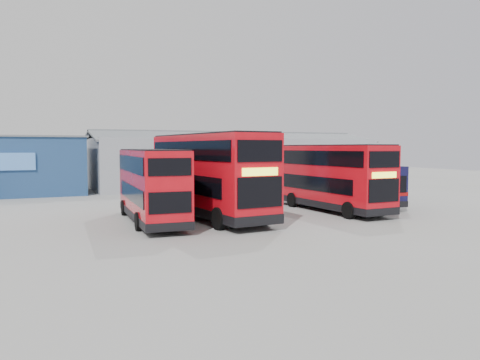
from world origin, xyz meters
TOP-DOWN VIEW (x-y plane):
  - ground_plane at (0.00, 0.00)m, footprint 120.00×120.00m
  - office_block at (-14.00, 17.99)m, footprint 12.30×8.32m
  - maintenance_shed at (8.00, 20.00)m, footprint 30.50×12.00m
  - double_decker_left at (-6.41, -2.15)m, footprint 2.86×9.63m
  - double_decker_centre at (-2.91, -1.74)m, footprint 3.74×11.80m
  - double_decker_right at (5.31, -2.07)m, footprint 2.81×10.24m
  - single_decker_blue at (9.31, 0.66)m, footprint 4.52×11.00m

SIDE VIEW (x-z plane):
  - ground_plane at x=0.00m, z-range 0.00..0.00m
  - single_decker_blue at x=9.31m, z-range -0.01..2.90m
  - double_decker_left at x=-6.41m, z-range -0.01..4.01m
  - double_decker_right at x=5.31m, z-range -0.01..4.29m
  - double_decker_centre at x=-2.91m, z-range -0.01..4.90m
  - office_block at x=-14.00m, z-range 0.02..5.14m
  - maintenance_shed at x=8.00m, z-range -0.34..5.55m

